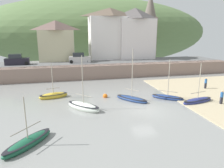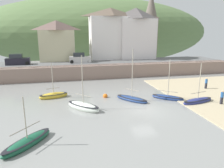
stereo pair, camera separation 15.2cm
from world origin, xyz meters
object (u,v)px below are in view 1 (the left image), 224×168
(sailboat_white_hull, at_px, (168,97))
(mooring_buoy, at_px, (105,96))
(waterfront_building_centre, at_px, (110,34))
(church_with_spire, at_px, (150,24))
(parked_car_near_slipway, at_px, (17,60))
(sailboat_far_left, at_px, (53,96))
(parked_car_by_wall, at_px, (79,58))
(fishing_boat_green, at_px, (28,142))
(rowboat_small_beached, at_px, (132,99))
(person_on_slipway, at_px, (222,96))
(waterfront_building_left, at_px, (56,40))
(sailboat_tall_mast, at_px, (197,101))
(person_near_water, at_px, (206,83))
(dinghy_open_wooden, at_px, (83,106))
(waterfront_building_right, at_px, (135,33))

(sailboat_white_hull, height_order, mooring_buoy, sailboat_white_hull)
(waterfront_building_centre, distance_m, church_with_spire, 11.67)
(parked_car_near_slipway, bearing_deg, sailboat_white_hull, -43.24)
(sailboat_far_left, xyz_separation_m, parked_car_by_wall, (4.55, 13.98, 2.92))
(fishing_boat_green, bearing_deg, rowboat_small_beached, -13.76)
(parked_car_by_wall, relative_size, person_on_slipway, 2.57)
(sailboat_far_left, relative_size, sailboat_white_hull, 0.90)
(waterfront_building_centre, bearing_deg, waterfront_building_left, 180.00)
(parked_car_near_slipway, xyz_separation_m, mooring_buoy, (13.19, -15.32, -3.02))
(waterfront_building_centre, xyz_separation_m, church_with_spire, (10.72, 4.00, 2.28))
(sailboat_far_left, distance_m, parked_car_near_slipway, 15.76)
(sailboat_tall_mast, xyz_separation_m, mooring_buoy, (-10.29, 4.63, -0.08))
(church_with_spire, bearing_deg, waterfront_building_left, -169.68)
(fishing_boat_green, relative_size, sailboat_far_left, 0.92)
(waterfront_building_centre, height_order, person_on_slipway, waterfront_building_centre)
(fishing_boat_green, height_order, person_near_water, fishing_boat_green)
(sailboat_tall_mast, distance_m, person_near_water, 7.23)
(fishing_boat_green, distance_m, parked_car_near_slipway, 26.30)
(mooring_buoy, bearing_deg, fishing_boat_green, -127.66)
(waterfront_building_centre, relative_size, person_near_water, 6.59)
(parked_car_near_slipway, height_order, person_near_water, parked_car_near_slipway)
(sailboat_far_left, distance_m, mooring_buoy, 6.65)
(waterfront_building_left, height_order, sailboat_far_left, waterfront_building_left)
(waterfront_building_centre, distance_m, fishing_boat_green, 33.65)
(sailboat_far_left, distance_m, sailboat_tall_mast, 17.84)
(sailboat_tall_mast, bearing_deg, person_near_water, 33.61)
(parked_car_by_wall, distance_m, person_near_water, 22.73)
(dinghy_open_wooden, xyz_separation_m, person_near_water, (18.38, 4.26, 0.66))
(waterfront_building_left, height_order, mooring_buoy, waterfront_building_left)
(waterfront_building_right, xyz_separation_m, person_on_slipway, (1.89, -25.58, -6.89))
(sailboat_white_hull, bearing_deg, fishing_boat_green, -113.91)
(dinghy_open_wooden, distance_m, parked_car_by_wall, 19.22)
(dinghy_open_wooden, xyz_separation_m, mooring_buoy, (3.16, 3.65, -0.14))
(person_near_water, bearing_deg, person_on_slipway, -112.21)
(waterfront_building_left, relative_size, parked_car_near_slipway, 1.92)
(fishing_boat_green, bearing_deg, parked_car_by_wall, 25.70)
(waterfront_building_left, height_order, sailboat_white_hull, waterfront_building_left)
(waterfront_building_centre, height_order, sailboat_white_hull, waterfront_building_centre)
(sailboat_white_hull, distance_m, dinghy_open_wooden, 10.78)
(waterfront_building_centre, relative_size, parked_car_by_wall, 2.56)
(dinghy_open_wooden, bearing_deg, waterfront_building_right, 106.62)
(waterfront_building_right, relative_size, mooring_buoy, 17.89)
(fishing_boat_green, xyz_separation_m, person_on_slipway, (20.55, 4.52, 0.73))
(waterfront_building_right, height_order, sailboat_far_left, waterfront_building_right)
(sailboat_white_hull, relative_size, person_on_slipway, 3.17)
(person_on_slipway, xyz_separation_m, mooring_buoy, (-12.61, 5.76, -0.80))
(waterfront_building_right, height_order, parked_car_near_slipway, waterfront_building_right)
(sailboat_white_hull, distance_m, person_on_slipway, 6.12)
(fishing_boat_green, relative_size, mooring_buoy, 7.06)
(waterfront_building_right, height_order, fishing_boat_green, waterfront_building_right)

